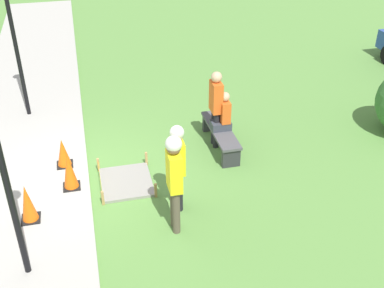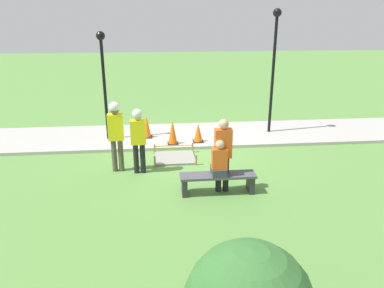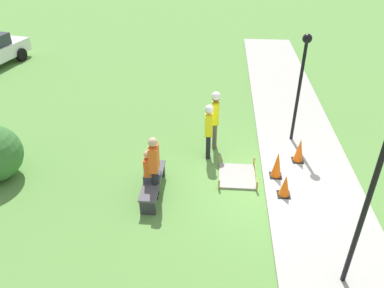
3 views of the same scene
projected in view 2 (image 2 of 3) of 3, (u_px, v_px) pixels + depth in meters
The scene contains 13 objects.
ground_plane at pixel (185, 150), 11.85m from camera, with size 60.00×60.00×0.00m, color #5B8E42.
sidewalk at pixel (182, 135), 13.07m from camera, with size 28.00×2.65×0.10m.
wet_concrete_patch at pixel (175, 158), 11.11m from camera, with size 1.23×1.08×0.31m.
traffic_cone_near_patch at pixel (198, 133), 12.20m from camera, with size 0.34×0.34×0.63m.
traffic_cone_far_patch at pixel (173, 132), 11.98m from camera, with size 0.34×0.34×0.80m.
traffic_cone_sidewalk_edge at pixel (147, 127), 12.61m from camera, with size 0.34×0.34×0.75m.
park_bench at pixel (218, 180), 8.95m from camera, with size 1.81×0.44×0.49m.
person_seated_on_bench at pixel (219, 162), 8.74m from camera, with size 0.36×0.44×0.89m.
worker_supervisor at pixel (116, 130), 9.92m from camera, with size 0.40×0.28×1.94m.
worker_assistant at pixel (138, 135), 9.85m from camera, with size 0.40×0.26×1.78m.
bystander_in_orange_shirt at pixel (223, 151), 8.82m from camera, with size 0.40×0.24×1.83m.
lamppost_near at pixel (103, 69), 11.83m from camera, with size 0.28×0.28×3.48m.
lamppost_far at pixel (274, 54), 12.44m from camera, with size 0.28×0.28×4.14m.
Camera 2 is at (0.86, 11.07, 4.16)m, focal length 35.00 mm.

